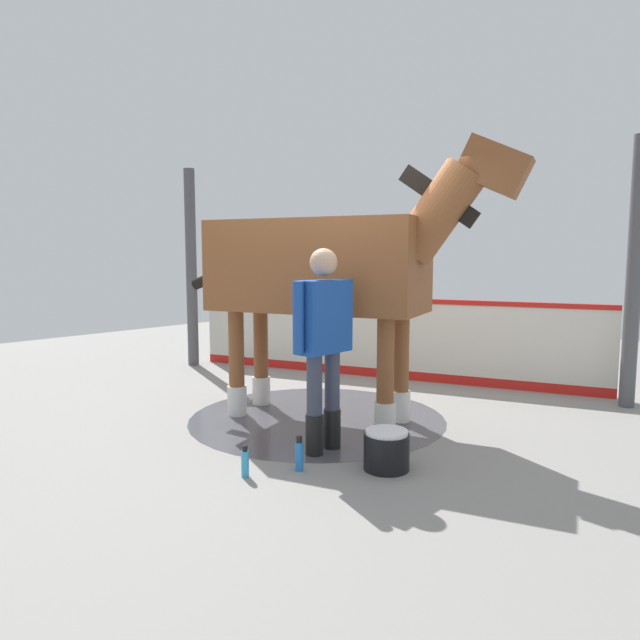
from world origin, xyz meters
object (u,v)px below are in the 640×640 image
object	(u,v)px
handler	(323,335)
wash_bucket	(386,450)
bottle_shampoo	(245,462)
horse	(329,269)
bottle_spray	(299,455)

from	to	relation	value
handler	wash_bucket	bearing A→B (deg)	-178.12
handler	bottle_shampoo	distance (m)	1.21
wash_bucket	handler	bearing A→B (deg)	91.53
horse	wash_bucket	size ratio (longest dim) A/B	9.54
bottle_shampoo	handler	bearing A→B (deg)	-3.84
horse	bottle_shampoo	bearing A→B (deg)	-88.53
horse	handler	world-z (taller)	horse
wash_bucket	bottle_spray	world-z (taller)	wash_bucket
horse	wash_bucket	distance (m)	1.99
horse	bottle_spray	bearing A→B (deg)	-75.42
wash_bucket	bottle_shampoo	xyz separation A→B (m)	(-0.84, 0.70, -0.04)
wash_bucket	bottle_shampoo	world-z (taller)	wash_bucket
wash_bucket	bottle_shampoo	distance (m)	1.09
handler	bottle_spray	bearing A→B (deg)	109.54
handler	bottle_spray	world-z (taller)	handler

